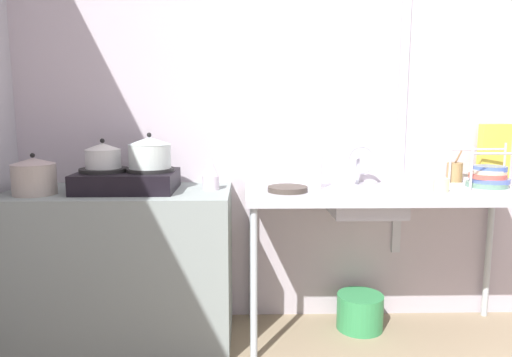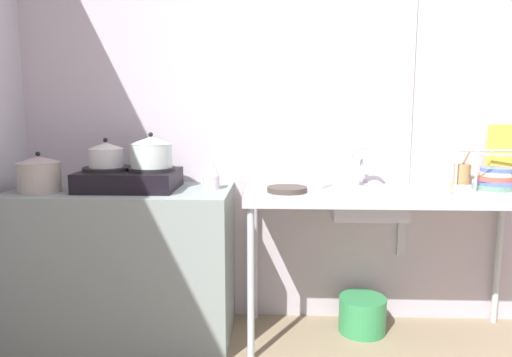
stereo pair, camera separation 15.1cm
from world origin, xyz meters
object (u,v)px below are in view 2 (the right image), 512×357
(bottle_by_sink, at_px, (317,172))
(faucet, at_px, (364,162))
(bucket_on_floor, at_px, (362,314))
(pot_on_right_burner, at_px, (151,152))
(dish_rack, at_px, (495,181))
(cereal_box, at_px, (504,155))
(pot_on_left_burner, at_px, (106,155))
(small_bowl_on_drainboard, at_px, (417,189))
(sink_basin, at_px, (365,203))
(utensil_jar, at_px, (462,174))
(stove, at_px, (130,179))
(cup_by_rack, at_px, (445,187))
(pot_beside_stove, at_px, (39,174))
(frying_pan, at_px, (287,189))
(percolator, at_px, (211,174))

(bottle_by_sink, bearing_deg, faucet, 19.67)
(bottle_by_sink, height_order, bucket_on_floor, bottle_by_sink)
(faucet, bearing_deg, pot_on_right_burner, -173.59)
(dish_rack, xyz_separation_m, cereal_box, (0.14, 0.22, 0.11))
(pot_on_left_burner, distance_m, dish_rack, 2.05)
(faucet, bearing_deg, cereal_box, 7.49)
(small_bowl_on_drainboard, relative_size, cereal_box, 0.36)
(sink_basin, bearing_deg, utensil_jar, 22.34)
(dish_rack, xyz_separation_m, bucket_on_floor, (-0.65, 0.07, -0.79))
(stove, height_order, cup_by_rack, stove)
(cereal_box, relative_size, utensil_jar, 1.78)
(sink_basin, bearing_deg, bottle_by_sink, 166.66)
(pot_on_right_burner, distance_m, cup_by_rack, 1.53)
(pot_beside_stove, bearing_deg, frying_pan, 2.36)
(dish_rack, relative_size, bucket_on_floor, 1.24)
(percolator, bearing_deg, small_bowl_on_drainboard, -2.51)
(pot_on_left_burner, bearing_deg, cereal_box, 6.10)
(percolator, distance_m, dish_rack, 1.49)
(frying_pan, relative_size, cup_by_rack, 2.62)
(frying_pan, relative_size, bottle_by_sink, 0.93)
(faucet, height_order, cup_by_rack, faucet)
(pot_on_left_burner, height_order, frying_pan, pot_on_left_burner)
(frying_pan, relative_size, small_bowl_on_drainboard, 1.71)
(stove, relative_size, pot_on_left_burner, 2.75)
(stove, distance_m, bottle_by_sink, 1.01)
(stove, bearing_deg, pot_on_right_burner, 0.00)
(frying_pan, bearing_deg, cereal_box, 12.81)
(percolator, relative_size, frying_pan, 0.81)
(sink_basin, height_order, utensil_jar, utensil_jar)
(sink_basin, bearing_deg, dish_rack, 3.17)
(stove, bearing_deg, small_bowl_on_drainboard, -0.83)
(sink_basin, bearing_deg, faucet, 85.11)
(stove, relative_size, frying_pan, 2.42)
(pot_beside_stove, height_order, sink_basin, pot_beside_stove)
(cereal_box, bearing_deg, pot_on_left_burner, 177.97)
(stove, bearing_deg, frying_pan, -3.04)
(frying_pan, distance_m, dish_rack, 1.09)
(frying_pan, bearing_deg, percolator, 170.20)
(percolator, height_order, bottle_by_sink, bottle_by_sink)
(frying_pan, relative_size, bucket_on_floor, 0.79)
(pot_on_right_burner, height_order, bottle_by_sink, pot_on_right_burner)
(pot_on_right_burner, bearing_deg, cup_by_rack, -2.66)
(small_bowl_on_drainboard, xyz_separation_m, utensil_jar, (0.32, 0.24, 0.04))
(cup_by_rack, bearing_deg, sink_basin, 173.06)
(faucet, distance_m, dish_rack, 0.68)
(pot_on_left_burner, distance_m, faucet, 1.39)
(bottle_by_sink, distance_m, bucket_on_floor, 0.87)
(bucket_on_floor, bearing_deg, small_bowl_on_drainboard, -24.65)
(small_bowl_on_drainboard, bearing_deg, faucet, 149.20)
(faucet, height_order, dish_rack, dish_rack)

